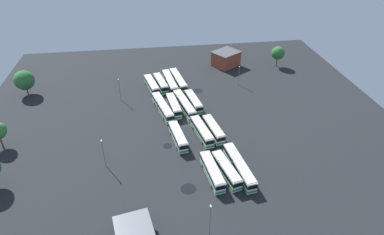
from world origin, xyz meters
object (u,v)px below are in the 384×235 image
(maintenance_shelter, at_px, (134,230))
(tree_west_edge, at_px, (24,80))
(bus_row3_slot1, at_px, (212,172))
(bus_row2_slot2, at_px, (202,131))
(bus_row3_slot3, at_px, (239,167))
(lamp_post_near_entrance, at_px, (103,152))
(depot_building, at_px, (226,59))
(bus_row0_slot1, at_px, (161,83))
(bus_row1_slot2, at_px, (184,104))
(tree_east_edge, at_px, (278,53))
(bus_row1_slot1, at_px, (174,106))
(bus_row1_slot0, at_px, (163,107))
(bus_row2_slot0, at_px, (178,137))
(bus_row3_slot2, at_px, (226,170))
(lamp_post_mid_lot, at_px, (119,89))
(bus_row0_slot0, at_px, (152,85))
(bus_row0_slot2, at_px, (170,82))
(lamp_post_far_corner, at_px, (239,75))
(lamp_post_by_building, at_px, (210,219))
(bus_row1_slot3, at_px, (194,102))
(bus_row0_slot3, at_px, (178,80))
(bus_row2_slot3, at_px, (213,129))

(maintenance_shelter, xyz_separation_m, tree_west_edge, (-67.31, -37.92, 1.88))
(bus_row3_slot1, bearing_deg, bus_row2_slot2, 178.87)
(bus_row3_slot3, xyz_separation_m, lamp_post_near_entrance, (-7.10, -33.38, 2.70))
(bus_row3_slot3, relative_size, depot_building, 1.23)
(bus_row0_slot1, height_order, lamp_post_near_entrance, lamp_post_near_entrance)
(bus_row1_slot2, bearing_deg, bus_row0_slot1, -157.54)
(tree_east_edge, bearing_deg, depot_building, -99.92)
(bus_row1_slot1, relative_size, bus_row3_slot3, 0.77)
(bus_row1_slot0, xyz_separation_m, tree_west_edge, (-18.89, -46.62, 3.64))
(maintenance_shelter, bearing_deg, bus_row3_slot3, 123.63)
(bus_row1_slot2, distance_m, bus_row2_slot0, 17.85)
(bus_row3_slot1, distance_m, bus_row3_slot2, 3.59)
(maintenance_shelter, relative_size, lamp_post_mid_lot, 1.31)
(bus_row0_slot0, bearing_deg, bus_row0_slot2, 103.17)
(bus_row1_slot2, height_order, tree_west_edge, tree_west_edge)
(lamp_post_far_corner, bearing_deg, lamp_post_by_building, -19.68)
(bus_row1_slot0, xyz_separation_m, lamp_post_far_corner, (-15.29, 29.15, 2.30))
(bus_row1_slot1, relative_size, bus_row2_slot2, 0.95)
(depot_building, distance_m, lamp_post_by_building, 84.88)
(lamp_post_near_entrance, bearing_deg, bus_row1_slot0, 145.94)
(bus_row1_slot3, relative_size, tree_west_edge, 1.38)
(bus_row0_slot0, xyz_separation_m, bus_row0_slot3, (-2.49, 9.93, 0.00))
(maintenance_shelter, bearing_deg, bus_row1_slot2, 162.15)
(bus_row2_slot2, distance_m, lamp_post_mid_lot, 34.72)
(bus_row0_slot3, xyz_separation_m, tree_east_edge, (-10.95, 42.18, 3.95))
(bus_row1_slot3, xyz_separation_m, depot_building, (-31.00, 18.07, 1.24))
(bus_row3_slot3, bearing_deg, bus_row0_slot3, -168.71)
(bus_row2_slot3, bearing_deg, bus_row3_slot3, 10.73)
(bus_row3_slot2, bearing_deg, bus_row2_slot0, -146.35)
(bus_row0_slot2, relative_size, lamp_post_near_entrance, 1.97)
(tree_east_edge, bearing_deg, bus_row2_slot0, -44.98)
(bus_row0_slot0, height_order, lamp_post_far_corner, lamp_post_far_corner)
(bus_row0_slot2, bearing_deg, bus_row1_slot2, 11.20)
(bus_row1_slot2, bearing_deg, bus_row2_slot2, 11.28)
(lamp_post_by_building, bearing_deg, bus_row1_slot2, 178.93)
(bus_row2_slot0, xyz_separation_m, tree_west_edge, (-35.48, -49.85, 3.64))
(bus_row0_slot1, xyz_separation_m, bus_row3_slot2, (49.11, 13.10, 0.00))
(bus_row0_slot0, bearing_deg, bus_row2_slot2, 23.03)
(bus_row3_slot3, bearing_deg, bus_row1_slot1, -157.21)
(lamp_post_far_corner, relative_size, tree_east_edge, 0.88)
(lamp_post_near_entrance, bearing_deg, bus_row1_slot2, 136.78)
(bus_row3_slot3, height_order, lamp_post_by_building, lamp_post_by_building)
(tree_west_edge, bearing_deg, bus_row1_slot2, 71.42)
(bus_row2_slot3, xyz_separation_m, tree_west_edge, (-33.41, -60.44, 3.64))
(bus_row1_slot1, bearing_deg, lamp_post_near_entrance, -39.00)
(lamp_post_far_corner, relative_size, lamp_post_mid_lot, 0.93)
(lamp_post_mid_lot, bearing_deg, depot_building, 118.81)
(bus_row2_slot0, xyz_separation_m, bus_row2_slot2, (-1.58, 7.09, 0.00))
(bus_row0_slot0, distance_m, lamp_post_by_building, 65.51)
(bus_row3_slot2, relative_size, maintenance_shelter, 1.21)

